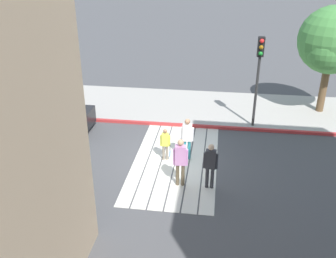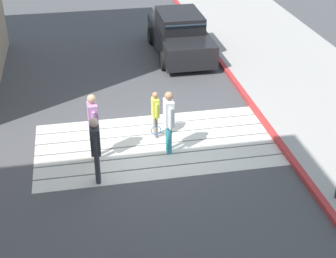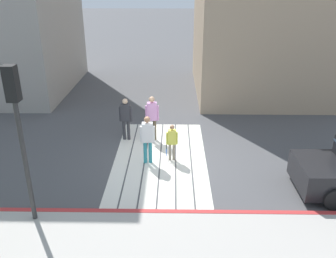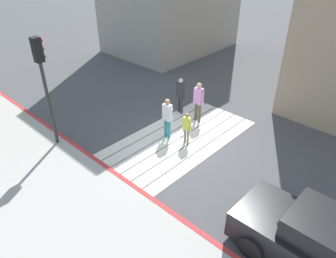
% 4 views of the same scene
% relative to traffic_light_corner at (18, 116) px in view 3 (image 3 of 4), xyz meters
% --- Properties ---
extents(ground_plane, '(120.00, 120.00, 0.00)m').
position_rel_traffic_light_corner_xyz_m(ground_plane, '(3.58, -3.20, -3.04)').
color(ground_plane, '#4C4C4F').
extents(crosswalk_stripes, '(6.40, 3.25, 0.01)m').
position_rel_traffic_light_corner_xyz_m(crosswalk_stripes, '(3.58, -3.20, -3.03)').
color(crosswalk_stripes, silver).
rests_on(crosswalk_stripes, ground).
extents(curb_painted, '(0.16, 40.00, 0.13)m').
position_rel_traffic_light_corner_xyz_m(curb_painted, '(0.33, -3.20, -2.97)').
color(curb_painted, '#BC3333').
rests_on(curb_painted, ground).
extents(building_far_south, '(8.00, 7.03, 9.12)m').
position_rel_traffic_light_corner_xyz_m(building_far_south, '(12.08, -8.43, 1.52)').
color(building_far_south, tan).
rests_on(building_far_south, ground).
extents(traffic_light_corner, '(0.39, 0.28, 4.24)m').
position_rel_traffic_light_corner_xyz_m(traffic_light_corner, '(0.00, 0.00, 0.00)').
color(traffic_light_corner, '#2D2D2D').
rests_on(traffic_light_corner, ground).
extents(pedestrian_adult_lead, '(0.24, 0.50, 1.72)m').
position_rel_traffic_light_corner_xyz_m(pedestrian_adult_lead, '(5.22, -1.80, -2.04)').
color(pedestrian_adult_lead, '#333338').
rests_on(pedestrian_adult_lead, ground).
extents(pedestrian_adult_trailing, '(0.23, 0.51, 1.73)m').
position_rel_traffic_light_corner_xyz_m(pedestrian_adult_trailing, '(3.31, -2.78, -2.03)').
color(pedestrian_adult_trailing, teal).
rests_on(pedestrian_adult_trailing, ground).
extents(pedestrian_adult_side, '(0.25, 0.53, 1.81)m').
position_rel_traffic_light_corner_xyz_m(pedestrian_adult_side, '(5.20, -2.83, -1.98)').
color(pedestrian_adult_side, brown).
rests_on(pedestrian_adult_side, ground).
extents(pedestrian_child_with_racket, '(0.28, 0.41, 1.35)m').
position_rel_traffic_light_corner_xyz_m(pedestrian_child_with_racket, '(3.52, -3.61, -2.27)').
color(pedestrian_child_with_racket, gray).
rests_on(pedestrian_child_with_racket, ground).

